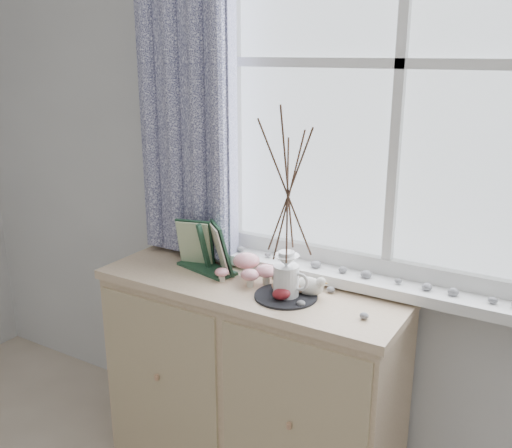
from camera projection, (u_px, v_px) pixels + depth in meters
name	position (u px, v px, depth m)	size (l,w,h in m)	color
sideboard	(251.00, 380.00, 2.28)	(1.20, 0.45, 0.85)	beige
botanical_book	(202.00, 247.00, 2.23)	(0.30, 0.13, 0.21)	#20432E
toadstool_cluster	(250.00, 267.00, 2.16)	(0.23, 0.16, 0.10)	beige
wooden_eggs	(285.00, 286.00, 2.06)	(0.17, 0.17, 0.07)	tan
songbird_figurine	(309.00, 285.00, 2.04)	(0.15, 0.07, 0.08)	silver
crocheted_doily	(286.00, 296.00, 2.03)	(0.23, 0.23, 0.01)	black
twig_pitcher	(288.00, 188.00, 1.91)	(0.30, 0.30, 0.69)	silver
sideboard_pebbles	(325.00, 296.00, 2.01)	(0.33, 0.23, 0.02)	gray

